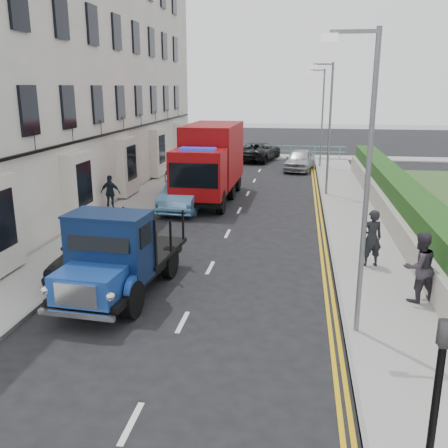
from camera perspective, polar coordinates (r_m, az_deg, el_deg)
The scene contains 23 objects.
ground at distance 14.76m, azimuth -2.97°, elevation -7.71°, with size 120.00×120.00×0.00m, color black.
pavement_west at distance 24.36m, azimuth -10.77°, elevation 1.55°, with size 2.40×38.00×0.12m, color gray.
pavement_east at distance 23.15m, azimuth 14.59°, elevation 0.59°, with size 2.60×38.00×0.12m, color gray.
promenade at distance 42.76m, azimuth 4.85°, elevation 7.69°, with size 30.00×2.50×0.12m, color gray.
sea_plane at distance 73.57m, azimuth 6.54°, elevation 10.84°, with size 120.00×120.00×0.00m, color slate.
terrace_west at distance 29.03m, azimuth -17.17°, elevation 17.50°, with size 6.31×30.20×14.25m.
garden_east at distance 23.24m, azimuth 19.41°, elevation 2.39°, with size 1.45×28.00×1.75m.
seafront_railing at distance 41.90m, azimuth 4.79°, elevation 8.25°, with size 13.00×0.08×1.11m.
lamp_near at distance 11.51m, azimuth 15.56°, elevation 5.88°, with size 1.23×0.18×7.00m.
lamp_mid at distance 27.38m, azimuth 11.76°, elevation 11.37°, with size 1.23×0.18×7.00m.
lamp_far at distance 37.35m, azimuth 11.01°, elevation 12.42°, with size 1.23×0.18×7.00m.
traffic_signal at distance 7.12m, azimuth 23.13°, elevation -17.51°, with size 0.16×0.20×3.10m.
bedford_lorry at distance 14.08m, azimuth -12.54°, elevation -4.17°, with size 2.50×5.48×2.52m.
red_lorry at distance 26.21m, azimuth -1.58°, elevation 7.27°, with size 2.64×7.47×3.89m.
parked_car_front at distance 16.45m, azimuth -14.70°, elevation -3.08°, with size 1.69×4.20×1.43m, color black.
parked_car_mid at distance 24.39m, azimuth -4.33°, elevation 3.56°, with size 1.67×4.80×1.58m, color #5183AE.
parked_car_rear at distance 30.78m, azimuth -1.58°, elevation 5.98°, with size 2.06×5.06×1.47m, color #99999E.
seafront_car_left at distance 40.73m, azimuth 3.97°, elevation 8.30°, with size 2.50×5.41×1.50m, color black.
seafront_car_right at distance 36.17m, azimuth 8.65°, elevation 7.25°, with size 1.77×4.39×1.50m, color #A6A7AB.
pedestrian_east_near at distance 16.84m, azimuth 16.52°, elevation -1.55°, with size 0.69×0.45×1.88m, color black.
pedestrian_east_far at distance 14.50m, azimuth 21.42°, elevation -4.59°, with size 0.95×0.74×1.96m, color #37303B.
pedestrian_west_near at distance 24.24m, azimuth -12.84°, elevation 3.51°, with size 0.97×0.40×1.65m, color black.
pedestrian_west_far at distance 28.38m, azimuth -6.20°, elevation 5.44°, with size 0.77×0.50×1.58m, color #412E2F.
Camera 1 is at (2.78, -13.28, 5.80)m, focal length 40.00 mm.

